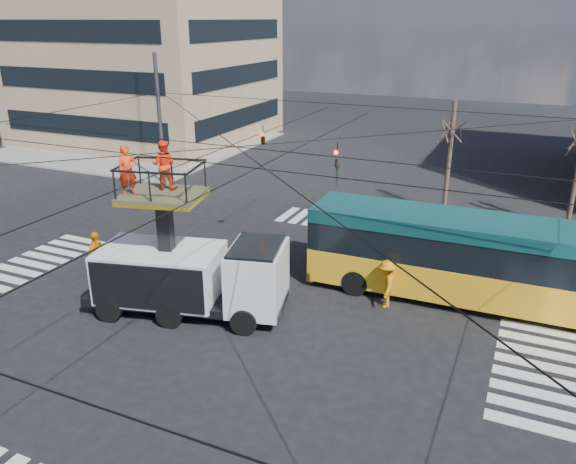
# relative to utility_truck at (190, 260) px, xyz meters

# --- Properties ---
(ground) EXTENTS (120.00, 120.00, 0.00)m
(ground) POSITION_rel_utility_truck_xyz_m (1.37, 1.06, -2.02)
(ground) COLOR black
(ground) RESTS_ON ground
(sidewalk_nw) EXTENTS (18.00, 18.00, 0.12)m
(sidewalk_nw) POSITION_rel_utility_truck_xyz_m (-19.63, 22.06, -1.96)
(sidewalk_nw) COLOR slate
(sidewalk_nw) RESTS_ON ground
(crosswalks) EXTENTS (22.40, 22.40, 0.02)m
(crosswalks) POSITION_rel_utility_truck_xyz_m (1.37, 1.06, -2.01)
(crosswalks) COLOR silver
(crosswalks) RESTS_ON ground
(overhead_network) EXTENTS (24.24, 24.24, 8.00)m
(overhead_network) POSITION_rel_utility_truck_xyz_m (1.30, 1.46, 2.27)
(overhead_network) COLOR #2D2D30
(overhead_network) RESTS_ON ground
(tree_a) EXTENTS (2.00, 2.00, 6.00)m
(tree_a) POSITION_rel_utility_truck_xyz_m (6.37, 14.56, 2.61)
(tree_a) COLOR #382B21
(tree_a) RESTS_ON ground
(utility_truck) EXTENTS (7.35, 3.96, 6.08)m
(utility_truck) POSITION_rel_utility_truck_xyz_m (0.00, 0.00, 0.00)
(utility_truck) COLOR black
(utility_truck) RESTS_ON ground
(city_bus) EXTENTS (12.87, 2.88, 3.20)m
(city_bus) POSITION_rel_utility_truck_xyz_m (9.32, 4.90, -0.30)
(city_bus) COLOR #F0AB16
(city_bus) RESTS_ON ground
(traffic_cone) EXTENTS (0.36, 0.36, 0.68)m
(traffic_cone) POSITION_rel_utility_truck_xyz_m (-4.27, 0.33, -1.68)
(traffic_cone) COLOR #FF260A
(traffic_cone) RESTS_ON ground
(worker_ground) EXTENTS (0.74, 1.26, 2.01)m
(worker_ground) POSITION_rel_utility_truck_xyz_m (-4.96, 0.74, -1.02)
(worker_ground) COLOR orange
(worker_ground) RESTS_ON ground
(flagger) EXTENTS (0.96, 1.30, 1.80)m
(flagger) POSITION_rel_utility_truck_xyz_m (6.19, 3.20, -1.12)
(flagger) COLOR orange
(flagger) RESTS_ON ground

